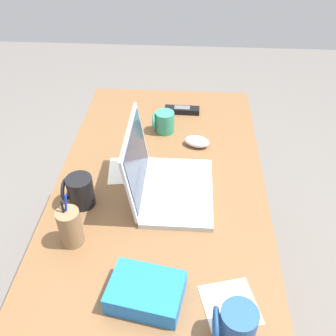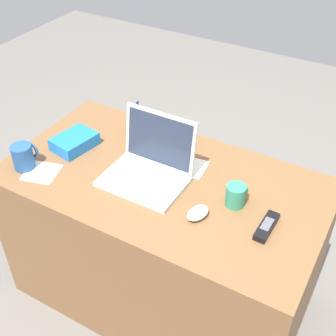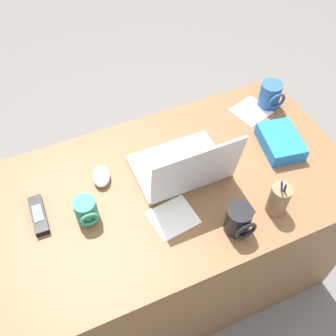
% 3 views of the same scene
% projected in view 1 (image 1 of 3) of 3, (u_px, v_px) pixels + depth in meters
% --- Properties ---
extents(ground_plane, '(6.00, 6.00, 0.00)m').
position_uv_depth(ground_plane, '(162.00, 299.00, 1.77)').
color(ground_plane, slate).
extents(desk, '(1.30, 0.71, 0.73)m').
position_uv_depth(desk, '(161.00, 249.00, 1.54)').
color(desk, brown).
rests_on(desk, ground).
extents(laptop, '(0.32, 0.27, 0.25)m').
position_uv_depth(laptop, '(164.00, 181.00, 1.24)').
color(laptop, silver).
rests_on(laptop, desk).
extents(computer_mouse, '(0.08, 0.11, 0.04)m').
position_uv_depth(computer_mouse, '(197.00, 142.00, 1.46)').
color(computer_mouse, white).
rests_on(computer_mouse, desk).
extents(coffee_mug_white, '(0.08, 0.09, 0.10)m').
position_uv_depth(coffee_mug_white, '(79.00, 191.00, 1.20)').
color(coffee_mug_white, black).
rests_on(coffee_mug_white, desk).
extents(coffee_mug_tall, '(0.07, 0.09, 0.09)m').
position_uv_depth(coffee_mug_tall, '(164.00, 122.00, 1.52)').
color(coffee_mug_tall, '#338C6B').
rests_on(coffee_mug_tall, desk).
extents(coffee_mug_spare, '(0.09, 0.10, 0.11)m').
position_uv_depth(coffee_mug_spare, '(236.00, 325.00, 0.86)').
color(coffee_mug_spare, '#26518C').
rests_on(coffee_mug_spare, desk).
extents(cordless_phone, '(0.05, 0.15, 0.03)m').
position_uv_depth(cordless_phone, '(182.00, 110.00, 1.65)').
color(cordless_phone, black).
rests_on(cordless_phone, desk).
extents(pen_holder, '(0.07, 0.07, 0.17)m').
position_uv_depth(pen_holder, '(70.00, 227.00, 1.07)').
color(pen_holder, olive).
rests_on(pen_holder, desk).
extents(snack_bag, '(0.16, 0.20, 0.06)m').
position_uv_depth(snack_bag, '(148.00, 292.00, 0.95)').
color(snack_bag, blue).
rests_on(snack_bag, desk).
extents(paper_note_near_laptop, '(0.16, 0.14, 0.00)m').
position_uv_depth(paper_note_near_laptop, '(127.00, 170.00, 1.36)').
color(paper_note_near_laptop, white).
rests_on(paper_note_near_laptop, desk).
extents(paper_note_left, '(0.16, 0.16, 0.00)m').
position_uv_depth(paper_note_left, '(230.00, 305.00, 0.95)').
color(paper_note_left, white).
rests_on(paper_note_left, desk).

